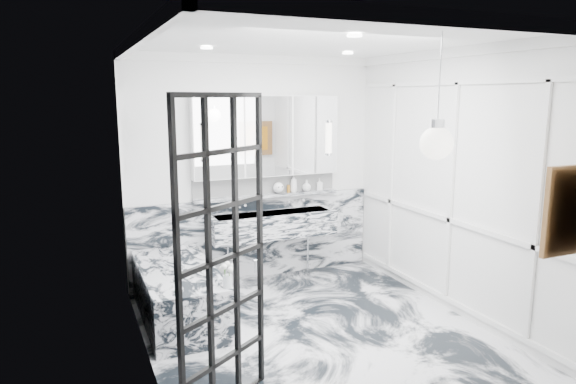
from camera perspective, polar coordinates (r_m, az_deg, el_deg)
name	(u,v)px	position (r m, az deg, el deg)	size (l,w,h in m)	color
floor	(317,333)	(5.28, 3.21, -15.38)	(3.60, 3.60, 0.00)	silver
ceiling	(320,40)	(4.77, 3.58, 16.47)	(3.60, 3.60, 0.00)	white
wall_back	(254,170)	(6.47, -3.79, 2.49)	(3.60, 3.60, 0.00)	white
wall_front	(448,245)	(3.37, 17.33, -5.60)	(3.60, 3.60, 0.00)	white
wall_left	(144,209)	(4.37, -15.75, -1.84)	(3.60, 3.60, 0.00)	white
wall_right	(453,183)	(5.72, 17.86, 0.93)	(3.60, 3.60, 0.00)	white
marble_clad_back	(256,237)	(6.62, -3.63, -5.05)	(3.18, 0.05, 1.05)	silver
marble_clad_left	(146,216)	(4.38, -15.51, -2.60)	(0.02, 3.56, 2.68)	silver
panel_molding	(451,193)	(5.72, 17.65, -0.07)	(0.03, 3.40, 2.30)	white
soap_bottle_a	(294,183)	(6.60, 0.63, 0.98)	(0.09, 0.09, 0.23)	#8C5919
soap_bottle_b	(319,184)	(6.76, 3.51, 0.87)	(0.07, 0.07, 0.16)	#4C4C51
soap_bottle_c	(306,186)	(6.68, 2.07, 0.73)	(0.12, 0.12, 0.15)	silver
face_pot	(278,188)	(6.52, -1.08, 0.49)	(0.14, 0.14, 0.14)	white
amber_bottle	(289,189)	(6.58, 0.06, 0.37)	(0.04, 0.04, 0.10)	#8C5919
flower_vase	(228,281)	(4.89, -6.74, -9.83)	(0.08, 0.08, 0.12)	silver
crittall_door	(223,259)	(3.74, -7.24, -7.42)	(0.88, 0.04, 2.32)	black
pendant_light	(436,143)	(3.79, 16.17, 5.21)	(0.24, 0.24, 0.24)	white
trough_sink	(273,225)	(6.42, -1.72, -3.64)	(1.60, 0.45, 0.30)	silver
ledge	(268,196)	(6.50, -2.27, -0.40)	(1.90, 0.14, 0.04)	silver
subway_tile	(266,184)	(6.53, -2.48, 0.85)	(1.90, 0.03, 0.23)	white
mirror_cabinet	(267,136)	(6.40, -2.34, 6.21)	(1.90, 0.16, 1.00)	white
sconce_left	(204,142)	(6.07, -9.29, 5.45)	(0.07, 0.07, 0.40)	white
sconce_right	(329,138)	(6.66, 4.60, 6.01)	(0.07, 0.07, 0.40)	white
bathtub	(179,293)	(5.60, -12.04, -10.94)	(0.75, 1.65, 0.55)	silver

